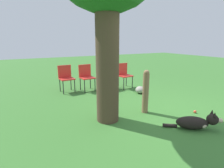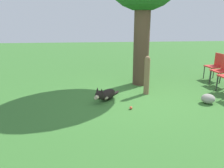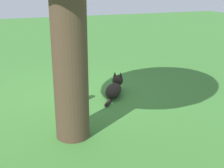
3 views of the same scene
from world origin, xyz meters
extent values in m
plane|color=#38702D|center=(0.00, 0.00, 0.00)|extent=(30.00, 30.00, 0.00)
cylinder|color=#4C3828|center=(0.13, 1.12, 1.34)|extent=(0.47, 0.47, 2.67)
ellipsoid|color=black|center=(-1.00, -0.14, 0.12)|extent=(0.58, 0.65, 0.25)
ellipsoid|color=#C6B293|center=(-1.09, -0.28, 0.11)|extent=(0.31, 0.31, 0.15)
sphere|color=black|center=(-1.21, -0.44, 0.21)|extent=(0.30, 0.30, 0.21)
cylinder|color=#C6B293|center=(-1.28, -0.54, 0.20)|extent=(0.13, 0.13, 0.09)
cone|color=black|center=(-1.16, -0.47, 0.34)|extent=(0.07, 0.07, 0.10)
cone|color=black|center=(-1.26, -0.40, 0.34)|extent=(0.07, 0.07, 0.10)
cylinder|color=black|center=(-0.76, 0.19, 0.03)|extent=(0.21, 0.26, 0.07)
cylinder|color=#846647|center=(0.07, 0.16, 0.47)|extent=(0.15, 0.15, 0.94)
sphere|color=#846647|center=(0.07, 0.16, 0.96)|extent=(0.13, 0.13, 0.13)
cylinder|color=#2D2D2D|center=(2.12, 0.23, 0.21)|extent=(0.03, 0.03, 0.43)
cube|color=red|center=(2.47, 0.71, 0.45)|extent=(0.45, 0.47, 0.04)
cylinder|color=#2D2D2D|center=(2.30, 0.51, 0.21)|extent=(0.03, 0.03, 0.43)
cylinder|color=#2D2D2D|center=(2.28, 0.89, 0.21)|extent=(0.03, 0.03, 0.43)
cylinder|color=#2D2D2D|center=(2.63, 0.91, 0.21)|extent=(0.03, 0.03, 0.43)
cube|color=red|center=(2.63, 1.36, 0.45)|extent=(0.45, 0.47, 0.04)
cube|color=red|center=(2.82, 1.38, 0.67)|extent=(0.07, 0.44, 0.41)
cylinder|color=#2D2D2D|center=(2.46, 1.16, 0.21)|extent=(0.03, 0.03, 0.43)
cylinder|color=#2D2D2D|center=(2.43, 1.54, 0.21)|extent=(0.03, 0.03, 0.43)
cylinder|color=#2D2D2D|center=(2.82, 1.19, 0.21)|extent=(0.03, 0.03, 0.43)
cylinder|color=#2D2D2D|center=(2.79, 1.57, 0.21)|extent=(0.03, 0.03, 0.43)
sphere|color=#E54C33|center=(-0.54, -0.86, 0.03)|extent=(0.07, 0.07, 0.07)
ellipsoid|color=gray|center=(1.36, -0.68, 0.11)|extent=(0.32, 0.31, 0.23)
camera|label=1|loc=(-3.00, 2.70, 1.69)|focal=28.00mm
camera|label=2|loc=(-1.42, -5.30, 1.90)|focal=35.00mm
camera|label=3|loc=(1.10, 5.02, 2.07)|focal=50.00mm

